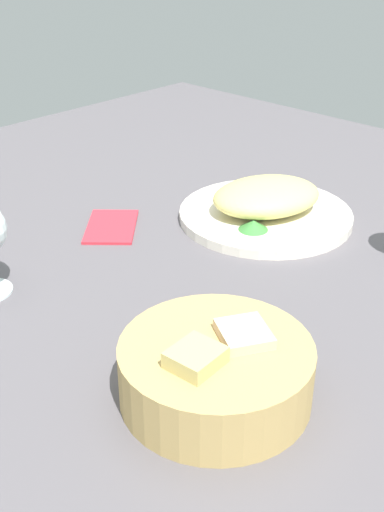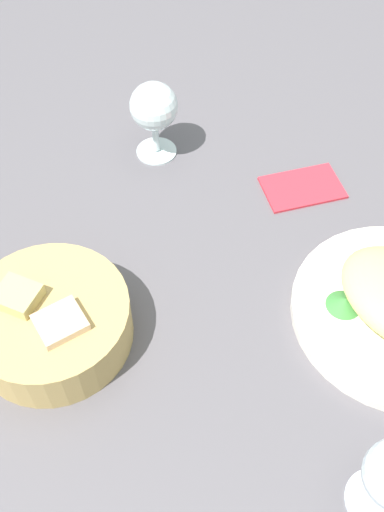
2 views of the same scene
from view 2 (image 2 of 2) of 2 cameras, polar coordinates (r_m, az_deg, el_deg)
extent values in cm
cube|color=#585459|center=(78.38, 6.70, -1.49)|extent=(140.00, 140.00, 2.00)
cone|color=#3B8039|center=(73.70, 14.19, -4.23)|extent=(4.25, 4.25, 1.43)
cylinder|color=tan|center=(70.85, -13.18, -6.09)|extent=(18.38, 18.38, 5.89)
cube|color=tan|center=(70.35, -15.87, -4.31)|extent=(4.86, 4.44, 4.56)
cube|color=beige|center=(68.09, -12.05, -7.03)|extent=(6.45, 6.63, 5.03)
cylinder|color=silver|center=(91.42, -3.37, 9.92)|extent=(5.96, 5.96, 0.60)
cylinder|color=silver|center=(89.73, -3.44, 11.12)|extent=(1.00, 1.00, 4.48)
sphere|color=silver|center=(86.13, -3.63, 13.94)|extent=(6.80, 6.80, 6.80)
cylinder|color=silver|center=(66.43, 17.09, -21.20)|extent=(6.38, 6.38, 0.60)
cylinder|color=silver|center=(64.22, 17.62, -20.57)|extent=(1.00, 1.00, 4.18)
cube|color=red|center=(87.17, 10.40, 6.47)|extent=(12.83, 12.61, 0.80)
camera|label=1|loc=(0.71, -63.95, 5.75)|focal=45.61mm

